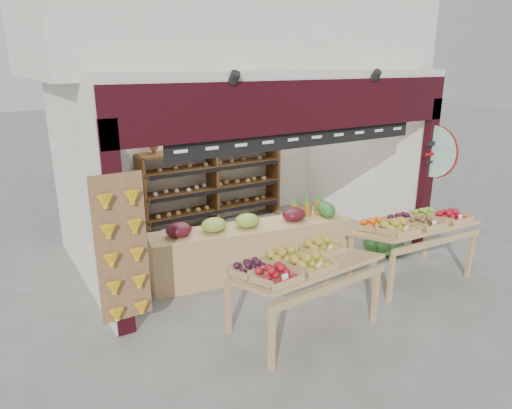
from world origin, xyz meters
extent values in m
plane|color=slate|center=(0.00, 0.00, 0.00)|extent=(60.00, 60.00, 0.00)
cube|color=silver|center=(0.00, 2.29, 1.50)|extent=(5.76, 0.18, 3.00)
cube|color=silver|center=(-2.79, 0.60, 1.50)|extent=(0.18, 3.38, 3.00)
cube|color=silver|center=(2.79, 0.60, 1.50)|extent=(0.18, 3.38, 3.00)
cube|color=silver|center=(0.00, 0.60, 3.06)|extent=(5.76, 3.38, 0.12)
cube|color=silver|center=(0.00, 1.70, 4.20)|extent=(6.36, 4.60, 2.40)
cube|color=black|center=(0.00, -1.05, 2.65)|extent=(5.70, 0.14, 0.70)
cube|color=black|center=(-2.75, -1.05, 1.32)|extent=(0.22, 0.14, 2.65)
cube|color=black|center=(2.75, -1.05, 1.32)|extent=(0.22, 0.14, 2.65)
cube|color=black|center=(0.00, -1.02, 2.20)|extent=(4.20, 0.05, 0.26)
cylinder|color=white|center=(0.10, -0.95, 2.45)|extent=(0.34, 0.05, 0.34)
cube|color=olive|center=(-2.73, -1.14, 1.15)|extent=(0.60, 0.04, 1.80)
cylinder|color=silver|center=(2.75, -1.14, 1.75)|extent=(0.04, 0.90, 0.90)
cylinder|color=maroon|center=(2.75, -1.16, 1.75)|extent=(0.01, 0.92, 0.92)
cube|color=brown|center=(-1.48, 1.95, 0.79)|extent=(0.05, 0.49, 1.58)
cube|color=brown|center=(0.01, 1.95, 0.79)|extent=(0.05, 0.49, 1.58)
cube|color=brown|center=(1.49, 1.95, 0.79)|extent=(0.05, 0.49, 1.58)
cube|color=brown|center=(0.01, 1.95, 0.35)|extent=(2.97, 0.49, 0.04)
cube|color=brown|center=(0.01, 1.95, 0.79)|extent=(2.97, 0.49, 0.04)
cube|color=brown|center=(0.01, 1.95, 1.24)|extent=(2.97, 0.49, 0.04)
cube|color=brown|center=(0.01, 1.95, 1.58)|extent=(2.97, 0.49, 0.04)
cone|color=olive|center=(-1.18, 1.95, 1.72)|extent=(0.32, 0.32, 0.28)
cone|color=olive|center=(-0.59, 1.95, 1.72)|extent=(0.32, 0.32, 0.28)
cone|color=olive|center=(0.01, 1.95, 1.72)|extent=(0.32, 0.32, 0.28)
cone|color=olive|center=(0.60, 1.95, 1.72)|extent=(0.32, 0.32, 0.28)
cone|color=olive|center=(1.19, 1.95, 1.72)|extent=(0.32, 0.32, 0.28)
cube|color=#A8AAAF|center=(-2.13, 1.83, 0.95)|extent=(0.93, 0.93, 1.90)
cube|color=beige|center=(-1.74, 0.33, 0.18)|extent=(0.49, 0.43, 0.35)
cube|color=beige|center=(-1.69, 0.33, 0.50)|extent=(0.45, 0.40, 0.29)
cube|color=#144B1E|center=(-1.19, 0.42, 0.15)|extent=(0.47, 0.41, 0.29)
cube|color=beige|center=(-1.32, 0.80, 0.14)|extent=(0.42, 0.38, 0.27)
cube|color=tan|center=(-0.53, -0.47, 0.40)|extent=(3.26, 1.17, 0.80)
ellipsoid|color=#59141E|center=(-1.66, -0.26, 0.90)|extent=(0.39, 0.36, 0.21)
ellipsoid|color=#8CB23F|center=(-1.14, -0.36, 0.90)|extent=(0.39, 0.36, 0.21)
ellipsoid|color=#8CB23F|center=(-0.61, -0.45, 0.90)|extent=(0.39, 0.36, 0.21)
ellipsoid|color=#59141E|center=(0.18, -0.59, 0.90)|extent=(0.39, 0.36, 0.21)
cylinder|color=olive|center=(0.29, -0.47, 0.91)|extent=(0.15, 0.15, 0.22)
cylinder|color=olive|center=(0.51, -0.51, 0.91)|extent=(0.15, 0.15, 0.22)
cylinder|color=olive|center=(0.72, -0.55, 0.91)|extent=(0.15, 0.15, 0.22)
cube|color=tan|center=(-0.82, -2.15, 0.83)|extent=(1.84, 1.09, 0.26)
cube|color=tan|center=(-1.62, -2.64, 0.37)|extent=(0.06, 0.06, 0.73)
cube|color=tan|center=(0.04, -2.54, 0.37)|extent=(0.06, 0.06, 0.73)
cube|color=tan|center=(-1.67, -1.76, 0.37)|extent=(0.06, 0.06, 0.73)
cube|color=tan|center=(-0.02, -1.66, 0.37)|extent=(0.06, 0.06, 0.73)
cube|color=tan|center=(1.46, -1.89, 0.82)|extent=(1.82, 1.10, 0.25)
cube|color=tan|center=(0.62, -2.27, 0.36)|extent=(0.06, 0.06, 0.72)
cube|color=tan|center=(2.25, -2.38, 0.36)|extent=(0.06, 0.06, 0.72)
cube|color=tan|center=(0.68, -1.40, 0.36)|extent=(0.06, 0.06, 0.72)
cube|color=tan|center=(2.31, -1.52, 0.36)|extent=(0.06, 0.06, 0.72)
sphere|color=#1E4D19|center=(1.75, -1.11, 0.14)|extent=(0.28, 0.28, 0.28)
sphere|color=#1E4D19|center=(2.05, -1.11, 0.14)|extent=(0.28, 0.28, 0.28)
sphere|color=#1E4D19|center=(1.75, -0.81, 0.14)|extent=(0.28, 0.28, 0.28)
sphere|color=#1E4D19|center=(2.05, -0.81, 0.14)|extent=(0.28, 0.28, 0.28)
sphere|color=#1E4D19|center=(1.90, -0.96, 0.40)|extent=(0.28, 0.28, 0.28)
sphere|color=#1E4D19|center=(1.90, -1.21, 0.14)|extent=(0.28, 0.28, 0.28)
sphere|color=#1E4D19|center=(1.65, -0.96, 0.14)|extent=(0.28, 0.28, 0.28)
camera|label=1|loc=(-4.01, -6.13, 3.22)|focal=32.00mm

